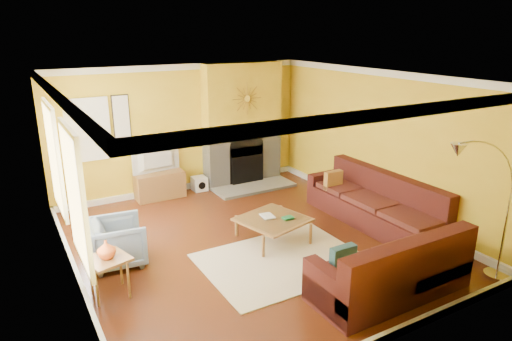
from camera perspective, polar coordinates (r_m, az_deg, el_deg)
floor at (r=7.70m, az=-0.63°, el=-8.94°), size 5.50×6.00×0.02m
ceiling at (r=6.93m, az=-0.70°, el=11.63°), size 5.50×6.00×0.02m
wall_back at (r=9.86m, az=-9.27°, el=5.15°), size 5.50×0.02×2.70m
wall_front at (r=4.96m, az=16.73°, el=-7.91°), size 5.50×0.02×2.70m
wall_left at (r=6.40m, az=-22.81°, el=-2.80°), size 0.02×6.00×2.70m
wall_right at (r=8.83m, az=15.19°, el=3.33°), size 0.02×6.00×2.70m
baseboard at (r=7.67m, az=-0.63°, el=-8.47°), size 5.50×6.00×0.12m
crown_molding at (r=6.94m, az=-0.70°, el=11.06°), size 5.50×6.00×0.12m
window_left_near at (r=7.60m, az=-24.00°, el=1.33°), size 0.06×1.22×1.72m
window_left_far at (r=5.79m, az=-21.77°, el=-3.16°), size 0.06×1.22×1.72m
window_back at (r=9.29m, az=-20.25°, el=4.81°), size 0.82×0.06×1.22m
wall_art at (r=9.41m, az=-16.41°, el=5.64°), size 0.34×0.04×1.14m
fireplace at (r=10.21m, az=-1.73°, el=5.80°), size 1.80×0.40×2.70m
mantel at (r=10.03m, az=-1.07°, el=5.00°), size 1.92×0.22×0.08m
hearth at (r=10.10m, az=-0.19°, el=-2.10°), size 1.80×0.70×0.06m
sunburst at (r=9.91m, az=-1.13°, el=8.97°), size 0.70×0.04×0.70m
rug at (r=7.11m, az=3.35°, el=-11.19°), size 2.40×1.80×0.02m
sectional_sofa at (r=7.53m, az=11.00°, el=-6.05°), size 3.00×3.68×0.90m
coffee_table at (r=7.68m, az=2.09°, el=-7.33°), size 1.22×1.22×0.40m
media_console at (r=9.71m, az=-11.95°, el=-1.80°), size 1.00×0.45×0.55m
tv at (r=9.54m, az=-12.16°, el=1.43°), size 1.03×0.25×0.59m
subwoofer at (r=10.04m, az=-7.11°, el=-1.64°), size 0.30×0.30×0.30m
armchair at (r=7.19m, az=-16.86°, el=-8.56°), size 0.86×0.84×0.71m
side_table at (r=6.47m, az=-17.87°, el=-12.51°), size 0.62×0.62×0.55m
vase at (r=6.28m, az=-18.21°, el=-9.34°), size 0.30×0.30×0.25m
book at (r=7.60m, az=0.75°, el=-5.85°), size 0.23×0.29×0.03m
arc_lamp at (r=6.66m, az=26.42°, el=-5.18°), size 1.35×0.36×2.12m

